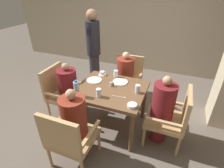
% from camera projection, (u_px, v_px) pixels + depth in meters
% --- Properties ---
extents(ground_plane, '(16.00, 16.00, 0.00)m').
position_uv_depth(ground_plane, '(111.00, 125.00, 3.04)').
color(ground_plane, '#60564C').
extents(wall_back, '(8.00, 0.06, 2.80)m').
position_uv_depth(wall_back, '(148.00, 17.00, 4.34)').
color(wall_back, tan).
rests_on(wall_back, ground_plane).
extents(dining_table, '(1.04, 0.91, 0.74)m').
position_uv_depth(dining_table, '(111.00, 94.00, 2.72)').
color(dining_table, brown).
rests_on(dining_table, ground_plane).
extents(chair_left_side, '(0.55, 0.54, 0.91)m').
position_uv_depth(chair_left_side, '(62.00, 91.00, 3.09)').
color(chair_left_side, tan).
rests_on(chair_left_side, ground_plane).
extents(diner_in_left_chair, '(0.32, 0.32, 1.03)m').
position_uv_depth(diner_in_left_chair, '(69.00, 90.00, 3.02)').
color(diner_in_left_chair, maroon).
rests_on(diner_in_left_chair, ground_plane).
extents(chair_far_side, '(0.54, 0.55, 0.91)m').
position_uv_depth(chair_far_side, '(127.00, 78.00, 3.50)').
color(chair_far_side, tan).
rests_on(chair_far_side, ground_plane).
extents(diner_in_far_chair, '(0.32, 0.32, 1.08)m').
position_uv_depth(diner_in_far_chair, '(125.00, 78.00, 3.34)').
color(diner_in_far_chair, maroon).
rests_on(diner_in_far_chair, ground_plane).
extents(chair_right_side, '(0.55, 0.54, 0.91)m').
position_uv_depth(chair_right_side, '(172.00, 116.00, 2.50)').
color(chair_right_side, tan).
rests_on(chair_right_side, ground_plane).
extents(diner_in_right_chair, '(0.32, 0.32, 1.10)m').
position_uv_depth(diner_in_right_chair, '(162.00, 109.00, 2.51)').
color(diner_in_right_chair, maroon).
rests_on(diner_in_right_chair, ground_plane).
extents(chair_near_corner, '(0.54, 0.55, 0.91)m').
position_uv_depth(chair_near_corner, '(69.00, 137.00, 2.16)').
color(chair_near_corner, tan).
rests_on(chair_near_corner, ground_plane).
extents(diner_in_near_chair, '(0.32, 0.32, 1.09)m').
position_uv_depth(diner_in_near_chair, '(75.00, 125.00, 2.24)').
color(diner_in_near_chair, maroon).
rests_on(diner_in_near_chair, ground_plane).
extents(standing_host, '(0.29, 0.33, 1.71)m').
position_uv_depth(standing_host, '(94.00, 49.00, 3.71)').
color(standing_host, '#2D2D33').
rests_on(standing_host, ground_plane).
extents(plate_main_left, '(0.25, 0.25, 0.01)m').
position_uv_depth(plate_main_left, '(120.00, 82.00, 2.82)').
color(plate_main_left, white).
rests_on(plate_main_left, dining_table).
extents(plate_main_right, '(0.25, 0.25, 0.01)m').
position_uv_depth(plate_main_right, '(94.00, 80.00, 2.87)').
color(plate_main_right, white).
rests_on(plate_main_right, dining_table).
extents(teacup_with_saucer, '(0.14, 0.14, 0.07)m').
position_uv_depth(teacup_with_saucer, '(102.00, 73.00, 3.03)').
color(teacup_with_saucer, white).
rests_on(teacup_with_saucer, dining_table).
extents(bowl_small, '(0.13, 0.13, 0.04)m').
position_uv_depth(bowl_small, '(132.00, 105.00, 2.26)').
color(bowl_small, white).
rests_on(bowl_small, dining_table).
extents(water_bottle, '(0.08, 0.08, 0.25)m').
position_uv_depth(water_bottle, '(77.00, 89.00, 2.43)').
color(water_bottle, '#A3C6DB').
rests_on(water_bottle, dining_table).
extents(glass_tall_near, '(0.07, 0.07, 0.13)m').
position_uv_depth(glass_tall_near, '(99.00, 93.00, 2.44)').
color(glass_tall_near, silver).
rests_on(glass_tall_near, dining_table).
extents(glass_tall_mid, '(0.07, 0.07, 0.13)m').
position_uv_depth(glass_tall_mid, '(116.00, 74.00, 2.94)').
color(glass_tall_mid, silver).
rests_on(glass_tall_mid, dining_table).
extents(glass_tall_far, '(0.07, 0.07, 0.13)m').
position_uv_depth(glass_tall_far, '(138.00, 89.00, 2.53)').
color(glass_tall_far, silver).
rests_on(glass_tall_far, dining_table).
extents(salt_shaker, '(0.03, 0.03, 0.07)m').
position_uv_depth(salt_shaker, '(111.00, 84.00, 2.71)').
color(salt_shaker, white).
rests_on(salt_shaker, dining_table).
extents(pepper_shaker, '(0.03, 0.03, 0.06)m').
position_uv_depth(pepper_shaker, '(113.00, 85.00, 2.70)').
color(pepper_shaker, '#4C3D2D').
rests_on(pepper_shaker, dining_table).
extents(fork_beside_plate, '(0.20, 0.03, 0.00)m').
position_uv_depth(fork_beside_plate, '(120.00, 97.00, 2.46)').
color(fork_beside_plate, silver).
rests_on(fork_beside_plate, dining_table).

